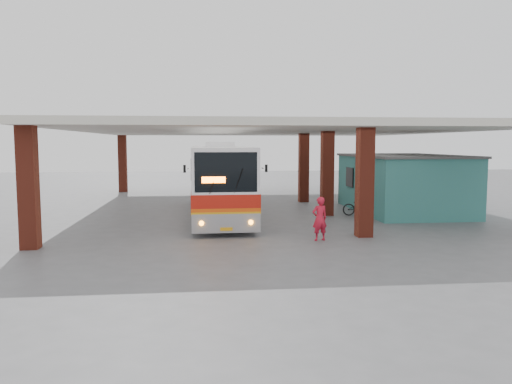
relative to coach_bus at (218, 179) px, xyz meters
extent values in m
plane|color=#515154|center=(2.59, -3.60, -1.89)|extent=(90.00, 90.00, 0.00)
cube|color=maroon|center=(5.59, -6.60, 0.29)|extent=(0.60, 0.60, 4.35)
cube|color=maroon|center=(5.59, -0.60, 0.29)|extent=(0.60, 0.60, 4.35)
cube|color=maroon|center=(5.59, 5.40, 0.29)|extent=(0.60, 0.60, 4.35)
cube|color=maroon|center=(-6.91, -7.60, 0.29)|extent=(0.60, 0.60, 4.35)
cube|color=maroon|center=(-6.91, 13.40, 0.29)|extent=(0.60, 0.60, 4.35)
cube|color=maroon|center=(12.59, 13.40, 0.29)|extent=(0.60, 0.60, 4.35)
cube|color=beige|center=(3.09, 2.90, 2.61)|extent=(21.00, 23.00, 0.30)
cube|color=teal|center=(10.09, 0.40, -0.39)|extent=(5.00, 8.00, 3.00)
cube|color=#4B4B4B|center=(10.09, 0.40, 1.16)|extent=(5.20, 8.20, 0.12)
cube|color=#13352E|center=(7.57, -1.10, -0.84)|extent=(0.08, 0.95, 2.10)
cube|color=black|center=(7.57, 1.90, -0.09)|extent=(0.08, 1.20, 1.00)
cube|color=black|center=(7.54, 1.90, -0.09)|extent=(0.04, 1.30, 1.10)
cube|color=white|center=(0.00, 0.04, 0.16)|extent=(2.87, 12.96, 3.02)
cube|color=white|center=(0.01, -1.04, 1.78)|extent=(1.34, 3.25, 0.27)
cube|color=gray|center=(0.08, -6.23, -1.29)|extent=(2.72, 0.47, 0.75)
cube|color=#B7180C|center=(0.00, 0.04, -0.43)|extent=(2.91, 12.96, 0.54)
cube|color=#E44E0C|center=(0.00, 0.04, -0.77)|extent=(2.91, 12.96, 0.14)
cube|color=orange|center=(0.00, 0.04, -0.89)|extent=(2.91, 12.96, 0.11)
cube|color=black|center=(0.09, -6.39, 0.72)|extent=(2.44, 0.13, 1.56)
cube|color=black|center=(-1.37, 0.88, 0.70)|extent=(0.18, 9.69, 0.97)
cube|color=black|center=(1.34, 0.92, 0.70)|extent=(0.18, 9.69, 0.97)
cube|color=#FF5905|center=(-0.40, -6.45, 0.43)|extent=(0.92, 0.06, 0.24)
sphere|color=orange|center=(-0.88, -6.47, -1.26)|extent=(0.19, 0.19, 0.19)
sphere|color=orange|center=(1.06, -6.44, -1.26)|extent=(0.19, 0.19, 0.19)
cube|color=orange|center=(0.09, -6.47, -1.51)|extent=(0.49, 0.04, 0.13)
cylinder|color=black|center=(-1.11, -4.50, -1.35)|extent=(0.36, 1.08, 1.08)
cylinder|color=black|center=(1.23, -4.47, -1.35)|extent=(0.36, 1.08, 1.08)
cylinder|color=black|center=(-1.22, 3.79, -1.35)|extent=(0.36, 1.08, 1.08)
cylinder|color=black|center=(1.11, 3.82, -1.35)|extent=(0.36, 1.08, 1.08)
cylinder|color=black|center=(-1.24, 5.19, -1.35)|extent=(0.36, 1.08, 1.08)
cylinder|color=black|center=(1.10, 5.22, -1.35)|extent=(0.36, 1.08, 1.08)
imported|color=black|center=(7.29, -0.99, -1.40)|extent=(1.93, 0.96, 0.97)
imported|color=red|center=(3.63, -7.23, -1.04)|extent=(0.70, 0.55, 1.69)
cube|color=#B11E12|center=(7.07, 4.39, -1.65)|extent=(0.49, 0.49, 0.06)
cube|color=#B11E12|center=(7.25, 4.36, -1.38)|extent=(0.11, 0.43, 0.61)
cylinder|color=black|center=(6.88, 4.24, -1.78)|extent=(0.03, 0.03, 0.20)
cylinder|color=black|center=(7.22, 4.19, -1.78)|extent=(0.03, 0.03, 0.20)
cylinder|color=black|center=(6.93, 4.59, -1.78)|extent=(0.03, 0.03, 0.20)
cylinder|color=black|center=(7.27, 4.54, -1.78)|extent=(0.03, 0.03, 0.20)
camera|label=1|loc=(-0.83, -25.78, 1.85)|focal=35.00mm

